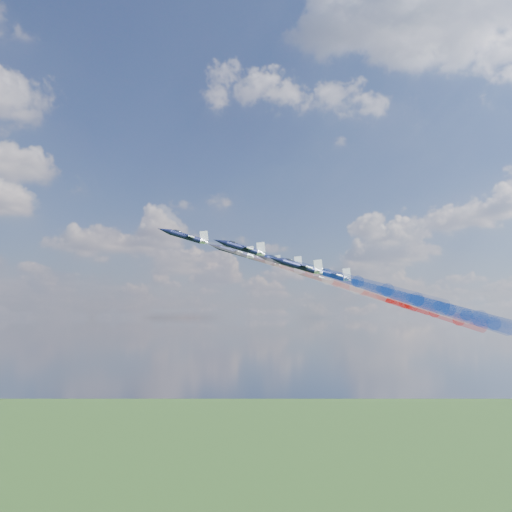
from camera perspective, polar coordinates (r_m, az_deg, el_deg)
jet_lead at (r=144.48m, az=-6.80°, el=1.88°), size 16.28×14.72×7.93m
trail_lead at (r=148.97m, az=4.14°, el=-1.31°), size 45.14×22.23×16.88m
jet_inner_left at (r=137.85m, az=-1.38°, el=0.78°), size 16.28×14.72×7.93m
trail_inner_left at (r=145.18m, az=9.74°, el=-2.47°), size 45.14×22.23×16.88m
jet_inner_right at (r=155.48m, az=-2.19°, el=0.45°), size 16.28×14.72×7.93m
trail_inner_right at (r=162.16m, az=7.77°, el=-2.45°), size 45.14×22.23×16.88m
jet_outer_left at (r=130.45m, az=4.08°, el=-0.96°), size 16.28×14.72×7.93m
trail_outer_left at (r=140.64m, az=15.35°, el=-4.21°), size 45.14×22.23×16.88m
jet_center_third at (r=147.76m, az=2.37°, el=-0.55°), size 16.28×14.72×7.93m
trail_center_third at (r=156.81m, az=12.53°, el=-3.50°), size 45.14×22.23×16.88m
jet_outer_right at (r=168.62m, az=0.56°, el=-0.40°), size 16.28×14.72×7.93m
trail_outer_right at (r=176.51m, az=9.64°, el=-3.02°), size 45.14×22.23×16.88m
jet_rear_left at (r=143.23m, az=6.99°, el=-1.72°), size 16.28×14.72×7.93m
trail_rear_left at (r=154.57m, az=17.09°, el=-4.62°), size 45.14×22.23×16.88m
jet_rear_right at (r=162.03m, az=5.42°, el=-1.94°), size 16.28×14.72×7.93m
trail_rear_right at (r=172.42m, az=14.54°, el=-4.53°), size 45.14×22.23×16.88m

